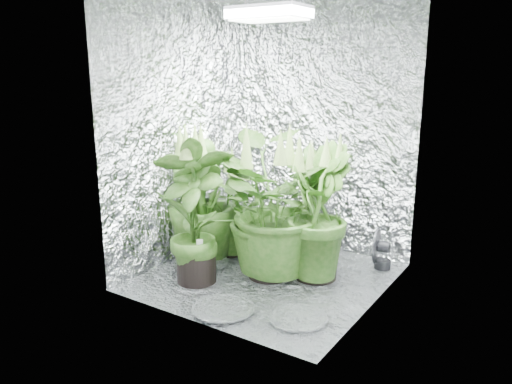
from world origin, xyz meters
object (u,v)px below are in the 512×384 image
Objects in this scene: grow_lamp at (269,13)px; plant_c at (317,215)px; plant_a at (230,205)px; plant_e at (269,207)px; plant_f at (195,211)px; circulation_fan at (380,251)px; plant_b at (310,202)px; plant_d at (203,198)px.

plant_c is at bearing 31.32° from grow_lamp.
plant_a is 0.82m from plant_c.
plant_e is 0.98× the size of plant_f.
plant_e is at bearing -24.33° from plant_a.
plant_f is (-0.38, -0.34, -1.30)m from grow_lamp.
grow_lamp is at bearing -143.86° from circulation_fan.
plant_f is at bearing -111.70° from plant_b.
grow_lamp is at bearing -102.73° from plant_e.
plant_e is at bearing -150.57° from plant_c.
plant_d is at bearing -113.13° from plant_a.
plant_f reaches higher than plant_a.
plant_e reaches higher than plant_c.
circulation_fan is at bearing 43.76° from plant_e.
grow_lamp reaches higher than plant_a.
circulation_fan is (1.01, 0.95, -0.39)m from plant_f.
circulation_fan is (0.62, -0.03, -0.29)m from plant_b.
grow_lamp is 1.30m from plant_e.
plant_c is (0.30, 0.18, -1.35)m from grow_lamp.
plant_a is at bearing -142.88° from plant_b.
plant_e is at bearing -0.62° from plant_d.
plant_e is (0.00, 0.02, -1.30)m from grow_lamp.
plant_d is 1.41m from circulation_fan.
plant_b is 0.55m from plant_c.
grow_lamp is at bearing -25.87° from plant_a.
plant_f is (-0.39, -0.98, 0.10)m from plant_b.
plant_c is 0.95× the size of plant_e.
plant_b is 1.06m from plant_f.
plant_a is at bearing 102.28° from plant_f.
plant_d is 0.97× the size of plant_f.
plant_d is at bearing -162.67° from circulation_fan.
plant_c is 3.38× the size of circulation_fan.
grow_lamp is at bearing -148.68° from plant_c.
grow_lamp reaches higher than plant_e.
circulation_fan is (0.62, 0.61, -1.69)m from grow_lamp.
plant_d reaches higher than plant_c.
plant_f is (-0.68, -0.52, 0.05)m from plant_c.
plant_e reaches higher than plant_a.
grow_lamp reaches higher than plant_c.
plant_e is (-0.00, -0.62, 0.10)m from plant_b.
grow_lamp is 1.91m from circulation_fan.
plant_e is at bearing 42.62° from plant_f.
plant_c is (0.29, -0.46, 0.05)m from plant_b.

